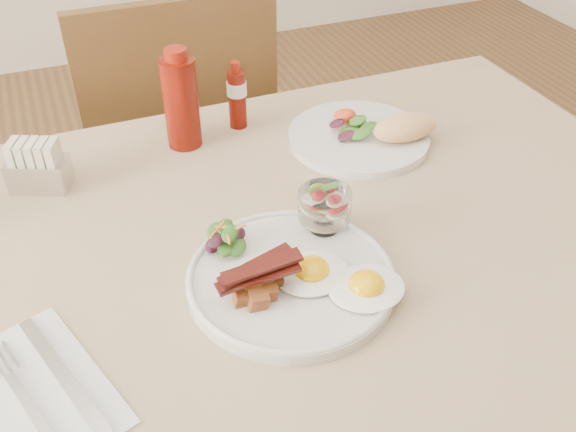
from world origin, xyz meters
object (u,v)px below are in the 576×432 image
object	(u,v)px
chair_far	(178,151)
sugar_caddy	(38,168)
second_plate	(369,134)
ketchup_bottle	(181,101)
table	(276,288)
main_plate	(291,279)
fruit_cup	(325,205)
hot_sauce_bottle	(237,96)

from	to	relation	value
chair_far	sugar_caddy	bearing A→B (deg)	-127.50
chair_far	second_plate	distance (m)	0.58
chair_far	ketchup_bottle	size ratio (longest dim) A/B	5.20
chair_far	second_plate	bearing A→B (deg)	-60.93
sugar_caddy	table	bearing A→B (deg)	-18.42
ketchup_bottle	sugar_caddy	size ratio (longest dim) A/B	1.70
table	main_plate	world-z (taller)	main_plate
table	chair_far	size ratio (longest dim) A/B	1.43
chair_far	fruit_cup	size ratio (longest dim) A/B	12.16
main_plate	ketchup_bottle	bearing A→B (deg)	95.53
main_plate	second_plate	size ratio (longest dim) A/B	1.08
table	chair_far	world-z (taller)	chair_far
second_plate	sugar_caddy	distance (m)	0.56
ketchup_bottle	hot_sauce_bottle	bearing A→B (deg)	13.09
second_plate	fruit_cup	bearing A→B (deg)	-131.21
fruit_cup	second_plate	distance (m)	0.29
chair_far	hot_sauce_bottle	size ratio (longest dim) A/B	7.33
fruit_cup	ketchup_bottle	world-z (taller)	ketchup_bottle
ketchup_bottle	hot_sauce_bottle	size ratio (longest dim) A/B	1.41
table	second_plate	xyz separation A→B (m)	(0.26, 0.20, 0.11)
fruit_cup	hot_sauce_bottle	size ratio (longest dim) A/B	0.60
fruit_cup	ketchup_bottle	xyz separation A→B (m)	(-0.12, 0.33, 0.03)
main_plate	sugar_caddy	distance (m)	0.46
main_plate	sugar_caddy	size ratio (longest dim) A/B	2.66
sugar_caddy	main_plate	bearing A→B (deg)	-27.15
second_plate	ketchup_bottle	world-z (taller)	ketchup_bottle
fruit_cup	second_plate	bearing A→B (deg)	48.79
chair_far	sugar_caddy	size ratio (longest dim) A/B	8.82
main_plate	second_plate	bearing A→B (deg)	46.90
second_plate	hot_sauce_bottle	size ratio (longest dim) A/B	2.03
second_plate	sugar_caddy	world-z (taller)	sugar_caddy
chair_far	main_plate	world-z (taller)	chair_far
main_plate	second_plate	world-z (taller)	second_plate
table	ketchup_bottle	world-z (taller)	ketchup_bottle
hot_sauce_bottle	main_plate	bearing A→B (deg)	-99.15
chair_far	ketchup_bottle	xyz separation A→B (m)	(-0.05, -0.34, 0.31)
ketchup_bottle	table	bearing A→B (deg)	-81.12
hot_sauce_bottle	table	bearing A→B (deg)	-99.63
table	hot_sauce_bottle	xyz separation A→B (m)	(0.06, 0.34, 0.15)
fruit_cup	sugar_caddy	xyz separation A→B (m)	(-0.37, 0.29, -0.02)
sugar_caddy	chair_far	bearing A→B (deg)	76.55
fruit_cup	second_plate	size ratio (longest dim) A/B	0.30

